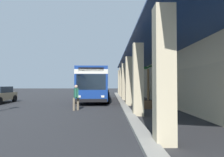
% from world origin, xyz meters
% --- Properties ---
extents(ground, '(120.00, 120.00, 0.00)m').
position_xyz_m(ground, '(0.00, 8.00, 0.00)').
color(ground, '#2D2D30').
extents(curb_strip, '(37.61, 0.50, 0.12)m').
position_xyz_m(curb_strip, '(2.14, 3.14, 0.06)').
color(curb_strip, '#9E998E').
rests_on(curb_strip, ground).
extents(plaza_building, '(31.64, 15.99, 7.64)m').
position_xyz_m(plaza_building, '(2.14, 12.77, 3.82)').
color(plaza_building, '#C6B793').
rests_on(plaza_building, ground).
extents(transit_bus, '(11.25, 2.96, 3.34)m').
position_xyz_m(transit_bus, '(-0.09, 0.55, 1.85)').
color(transit_bus, navy).
rests_on(transit_bus, ground).
extents(pedestrian, '(0.66, 0.37, 1.63)m').
position_xyz_m(pedestrian, '(7.76, -0.10, 0.91)').
color(pedestrian, '#726651').
rests_on(pedestrian, ground).
extents(potted_palm, '(1.90, 2.02, 3.03)m').
position_xyz_m(potted_palm, '(6.86, 4.73, 0.82)').
color(potted_palm, brown).
rests_on(potted_palm, ground).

